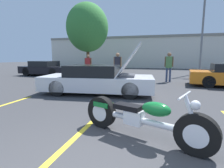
# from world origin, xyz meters

# --- Properties ---
(parking_stripe_middle) EXTENTS (0.12, 5.68, 0.01)m
(parking_stripe_middle) POSITION_xyz_m (-0.75, 1.02, 0.00)
(parking_stripe_middle) COLOR yellow
(parking_stripe_middle) RESTS_ON ground
(far_building) EXTENTS (32.00, 4.20, 4.40)m
(far_building) POSITION_xyz_m (0.00, 24.71, 2.34)
(far_building) COLOR beige
(far_building) RESTS_ON ground
(light_pole) EXTENTS (1.21, 0.28, 8.44)m
(light_pole) POSITION_xyz_m (4.41, 16.37, 4.61)
(light_pole) COLOR slate
(light_pole) RESTS_ON ground
(tree_background) EXTENTS (4.36, 4.36, 7.08)m
(tree_background) POSITION_xyz_m (-6.78, 15.73, 4.56)
(tree_background) COLOR brown
(tree_background) RESTS_ON ground
(motorcycle) EXTENTS (2.56, 1.14, 0.99)m
(motorcycle) POSITION_xyz_m (0.50, 1.46, 0.41)
(motorcycle) COLOR black
(motorcycle) RESTS_ON ground
(show_car_hood_open) EXTENTS (4.87, 2.37, 2.12)m
(show_car_hood_open) POSITION_xyz_m (-1.79, 5.23, 0.60)
(show_car_hood_open) COLOR silver
(show_car_hood_open) RESTS_ON ground
(parked_car_left_row) EXTENTS (4.38, 2.11, 1.21)m
(parked_car_left_row) POSITION_xyz_m (-8.50, 10.82, 0.58)
(parked_car_left_row) COLOR black
(parked_car_left_row) RESTS_ON ground
(spectator_near_motorcycle) EXTENTS (0.52, 0.24, 1.81)m
(spectator_near_motorcycle) POSITION_xyz_m (-1.82, 8.93, 1.09)
(spectator_near_motorcycle) COLOR gray
(spectator_near_motorcycle) RESTS_ON ground
(spectator_by_show_car) EXTENTS (0.52, 0.22, 1.71)m
(spectator_by_show_car) POSITION_xyz_m (-4.06, 9.48, 1.02)
(spectator_by_show_car) COLOR gray
(spectator_by_show_car) RESTS_ON ground
(spectator_midground) EXTENTS (0.52, 0.24, 1.82)m
(spectator_midground) POSITION_xyz_m (1.28, 9.59, 1.10)
(spectator_midground) COLOR #38476B
(spectator_midground) RESTS_ON ground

